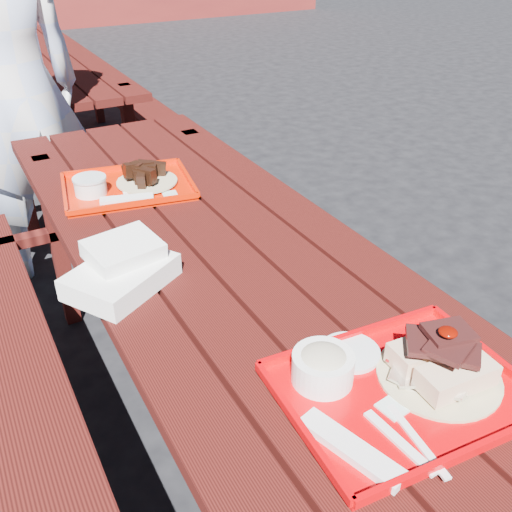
{
  "coord_description": "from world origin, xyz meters",
  "views": [
    {
      "loc": [
        -0.57,
        -1.17,
        1.52
      ],
      "look_at": [
        0.0,
        -0.15,
        0.82
      ],
      "focal_mm": 40.0,
      "sensor_mm": 36.0,
      "label": 1
    }
  ],
  "objects_px": {
    "near_tray": "(395,375)",
    "far_tray": "(126,185)",
    "picnic_table_far": "(37,87)",
    "picnic_table_near": "(230,311)",
    "person": "(15,91)"
  },
  "relations": [
    {
      "from": "near_tray",
      "to": "far_tray",
      "type": "relative_size",
      "value": 1.02
    },
    {
      "from": "picnic_table_far",
      "to": "far_tray",
      "type": "xyz_separation_m",
      "value": [
        -0.11,
        -2.28,
        0.21
      ]
    },
    {
      "from": "picnic_table_near",
      "to": "far_tray",
      "type": "bearing_deg",
      "value": 102.32
    },
    {
      "from": "near_tray",
      "to": "person",
      "type": "bearing_deg",
      "value": 99.0
    },
    {
      "from": "far_tray",
      "to": "person",
      "type": "height_order",
      "value": "person"
    },
    {
      "from": "picnic_table_near",
      "to": "near_tray",
      "type": "distance_m",
      "value": 0.64
    },
    {
      "from": "far_tray",
      "to": "near_tray",
      "type": "bearing_deg",
      "value": -81.81
    },
    {
      "from": "picnic_table_far",
      "to": "near_tray",
      "type": "relative_size",
      "value": 5.16
    },
    {
      "from": "person",
      "to": "far_tray",
      "type": "bearing_deg",
      "value": 87.35
    },
    {
      "from": "picnic_table_near",
      "to": "near_tray",
      "type": "height_order",
      "value": "near_tray"
    },
    {
      "from": "picnic_table_far",
      "to": "far_tray",
      "type": "height_order",
      "value": "far_tray"
    },
    {
      "from": "near_tray",
      "to": "person",
      "type": "distance_m",
      "value": 2.11
    },
    {
      "from": "picnic_table_near",
      "to": "picnic_table_far",
      "type": "height_order",
      "value": "same"
    },
    {
      "from": "picnic_table_near",
      "to": "person",
      "type": "height_order",
      "value": "person"
    },
    {
      "from": "picnic_table_near",
      "to": "picnic_table_far",
      "type": "xyz_separation_m",
      "value": [
        0.0,
        2.8,
        0.0
      ]
    }
  ]
}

